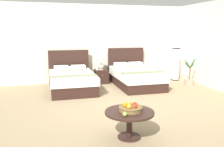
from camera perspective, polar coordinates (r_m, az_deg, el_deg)
name	(u,v)px	position (r m, az deg, el deg)	size (l,w,h in m)	color
ground_plane	(124,106)	(6.03, 2.85, -7.68)	(10.36, 9.91, 0.02)	#988261
wall_back	(96,43)	(8.80, -3.71, 7.15)	(10.36, 0.12, 2.76)	silver
bed_near_window	(72,80)	(7.59, -9.52, -1.61)	(1.39, 2.10, 1.18)	#301C17
bed_near_corner	(135,77)	(8.09, 5.53, -0.72)	(1.38, 2.24, 1.21)	#301C17
nightstand	(101,77)	(8.47, -2.57, -0.72)	(0.48, 0.43, 0.48)	#301C17
table_lamp	(101,62)	(8.41, -2.62, 2.65)	(0.28, 0.28, 0.42)	beige
vase	(97,68)	(8.35, -3.47, 1.34)	(0.08, 0.08, 0.16)	silver
coffee_table	(129,117)	(4.18, 4.17, -10.25)	(0.85, 0.85, 0.48)	#301C17
fruit_bowl	(130,108)	(4.15, 4.42, -8.18)	(0.41, 0.41, 0.15)	brown
loose_apple	(125,114)	(3.89, 3.06, -9.65)	(0.07, 0.07, 0.07)	#8DAB40
loose_orange	(136,104)	(4.40, 5.66, -7.29)	(0.08, 0.08, 0.08)	orange
floor_lamp_corner	(175,64)	(9.24, 14.86, 2.14)	(0.23, 0.23, 1.21)	black
potted_palm	(189,79)	(8.53, 17.93, -1.23)	(0.52, 0.60, 0.94)	tan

